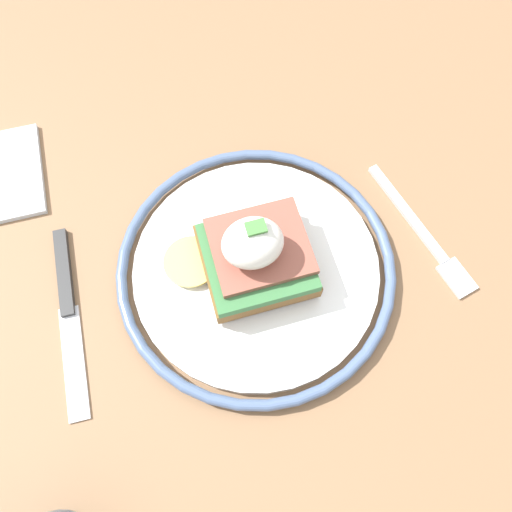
{
  "coord_description": "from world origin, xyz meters",
  "views": [
    {
      "loc": [
        0.06,
        0.21,
        1.19
      ],
      "look_at": [
        0.02,
        0.05,
        0.79
      ],
      "focal_mm": 35.0,
      "sensor_mm": 36.0,
      "label": 1
    }
  ],
  "objects_px": {
    "fork": "(424,234)",
    "knife": "(68,305)",
    "plate": "(256,268)",
    "sandwich": "(254,254)"
  },
  "relations": [
    {
      "from": "fork",
      "to": "knife",
      "type": "height_order",
      "value": "knife"
    },
    {
      "from": "sandwich",
      "to": "knife",
      "type": "relative_size",
      "value": 0.72
    },
    {
      "from": "sandwich",
      "to": "fork",
      "type": "xyz_separation_m",
      "value": [
        -0.17,
        0.01,
        -0.04
      ]
    },
    {
      "from": "sandwich",
      "to": "knife",
      "type": "height_order",
      "value": "sandwich"
    },
    {
      "from": "fork",
      "to": "sandwich",
      "type": "bearing_deg",
      "value": -2.77
    },
    {
      "from": "plate",
      "to": "fork",
      "type": "xyz_separation_m",
      "value": [
        -0.17,
        0.01,
        -0.01
      ]
    },
    {
      "from": "fork",
      "to": "knife",
      "type": "distance_m",
      "value": 0.34
    },
    {
      "from": "plate",
      "to": "knife",
      "type": "xyz_separation_m",
      "value": [
        0.17,
        -0.01,
        -0.01
      ]
    },
    {
      "from": "fork",
      "to": "knife",
      "type": "xyz_separation_m",
      "value": [
        0.34,
        -0.02,
        0.0
      ]
    },
    {
      "from": "knife",
      "to": "sandwich",
      "type": "bearing_deg",
      "value": 175.21
    }
  ]
}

